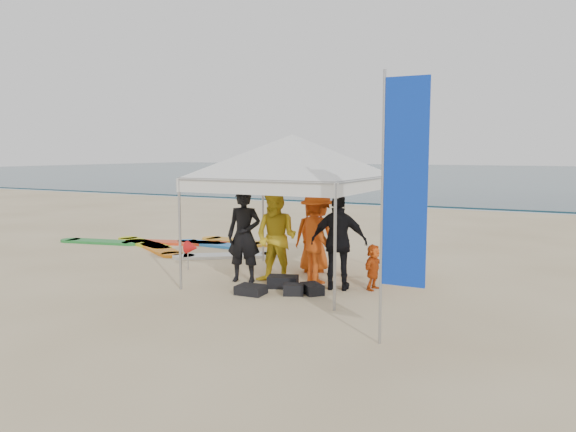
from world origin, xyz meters
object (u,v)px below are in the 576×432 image
Objects in this scene: canopy_tent at (292,135)px; marker_pennant at (192,248)px; person_yellow at (276,237)px; person_seated at (373,267)px; person_black_b at (339,242)px; person_orange_b at (314,235)px; person_orange_a at (317,237)px; feather_flag at (403,186)px; person_black_a at (244,236)px; surfboard_spread at (179,245)px.

canopy_tent is 3.38m from marker_pennant.
person_yellow reaches higher than person_seated.
person_black_b is 2.27m from canopy_tent.
person_yellow is 1.13× the size of person_orange_b.
marker_pennant is at bearing 100.86° from person_seated.
feather_flag reaches higher than person_orange_a.
person_yellow is 1.27m from person_black_b.
person_black_a is at bearing 110.92° from person_seated.
marker_pennant is (-2.21, 0.26, -0.41)m from person_yellow.
person_orange_a is at bearing 34.59° from person_yellow.
canopy_tent is at bearing 50.42° from person_orange_a.
feather_flag reaches higher than marker_pennant.
person_orange_b is at bearing 44.73° from person_black_a.
canopy_tent is 1.22× the size of feather_flag.
person_orange_b is 4.82m from surfboard_spread.
person_yellow is 0.41× the size of canopy_tent.
person_black_a is at bearing -35.82° from surfboard_spread.
person_orange_a is 5.56m from surfboard_spread.
person_orange_b is at bearing -15.20° from surfboard_spread.
person_black_a is 1.14× the size of person_orange_b.
canopy_tent is at bearing 62.53° from person_orange_b.
person_black_a is 0.51× the size of feather_flag.
person_black_b is at bearing -11.99° from canopy_tent.
surfboard_spread is at bearing 150.99° from person_yellow.
person_black_a is 0.42× the size of canopy_tent.
person_seated is 1.34× the size of marker_pennant.
person_seated is at bearing -144.30° from person_orange_a.
person_orange_a is 2.04m from canopy_tent.
canopy_tent is at bearing 14.33° from person_black_a.
person_orange_a is at bearing -41.99° from person_black_b.
person_orange_b is at bearing 23.75° from marker_pennant.
person_black_b is at bearing -172.16° from person_orange_a.
person_black_b is at bearing -2.58° from marker_pennant.
person_black_a is 2.87× the size of marker_pennant.
canopy_tent is (0.83, 0.46, 1.97)m from person_black_a.
person_yellow is 2.01m from canopy_tent.
person_seated is at bearing 114.96° from feather_flag.
feather_flag is at bearing -26.44° from marker_pennant.
person_seated is 3.53m from feather_flag.
feather_flag reaches higher than canopy_tent.
feather_flag is (3.15, -2.41, 1.21)m from person_yellow.
person_black_b is at bearing -7.94° from person_black_a.
person_orange_a reaches higher than person_seated.
person_black_b is at bearing 104.99° from person_orange_b.
canopy_tent reaches higher than person_seated.
person_yellow is (0.65, 0.13, -0.01)m from person_black_a.
marker_pennant is at bearing -14.78° from person_black_b.
marker_pennant is (-4.05, -0.15, 0.07)m from person_seated.
feather_flag reaches higher than person_orange_b.
person_orange_a is 0.28× the size of surfboard_spread.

